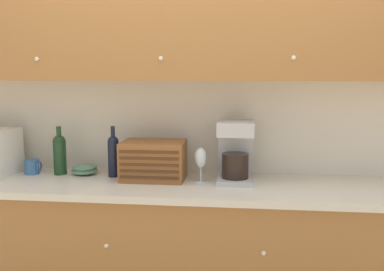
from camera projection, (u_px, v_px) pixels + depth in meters
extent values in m
cube|color=white|center=(196.00, 118.00, 2.89)|extent=(5.86, 0.06, 2.60)
cube|color=#A36B38|center=(190.00, 259.00, 2.67)|extent=(3.46, 0.63, 0.90)
cube|color=silver|center=(190.00, 187.00, 2.59)|extent=(3.48, 0.66, 0.04)
sphere|color=white|center=(106.00, 246.00, 2.38)|extent=(0.03, 0.03, 0.03)
sphere|color=white|center=(264.00, 253.00, 2.28)|extent=(0.03, 0.03, 0.03)
cube|color=silver|center=(196.00, 126.00, 2.86)|extent=(3.46, 0.01, 0.62)
cube|color=#A36B38|center=(227.00, 20.00, 2.58)|extent=(3.04, 0.33, 0.72)
sphere|color=white|center=(37.00, 59.00, 2.58)|extent=(0.03, 0.03, 0.03)
sphere|color=white|center=(161.00, 58.00, 2.49)|extent=(0.03, 0.03, 0.03)
sphere|color=white|center=(294.00, 58.00, 2.40)|extent=(0.03, 0.03, 0.03)
cylinder|color=#38669E|center=(32.00, 167.00, 2.82)|extent=(0.09, 0.09, 0.10)
torus|color=#38669E|center=(39.00, 167.00, 2.82)|extent=(0.01, 0.07, 0.07)
cylinder|color=#19381E|center=(60.00, 158.00, 2.81)|extent=(0.08, 0.08, 0.22)
sphere|color=#19381E|center=(59.00, 141.00, 2.79)|extent=(0.08, 0.08, 0.08)
cylinder|color=#19381E|center=(59.00, 132.00, 2.78)|extent=(0.03, 0.03, 0.08)
ellipsoid|color=slate|center=(85.00, 171.00, 2.82)|extent=(0.17, 0.17, 0.04)
ellipsoid|color=slate|center=(85.00, 167.00, 2.81)|extent=(0.16, 0.16, 0.04)
cylinder|color=black|center=(114.00, 159.00, 2.75)|extent=(0.07, 0.07, 0.23)
sphere|color=black|center=(113.00, 142.00, 2.73)|extent=(0.07, 0.07, 0.07)
cylinder|color=black|center=(113.00, 132.00, 2.72)|extent=(0.03, 0.03, 0.08)
cube|color=brown|center=(154.00, 160.00, 2.67)|extent=(0.39, 0.27, 0.24)
cube|color=#4B2C16|center=(149.00, 178.00, 2.55)|extent=(0.36, 0.01, 0.02)
cube|color=#4B2C16|center=(149.00, 171.00, 2.54)|extent=(0.36, 0.01, 0.02)
cube|color=#4B2C16|center=(149.00, 165.00, 2.54)|extent=(0.36, 0.01, 0.02)
cube|color=#4B2C16|center=(149.00, 159.00, 2.53)|extent=(0.36, 0.01, 0.02)
cube|color=#4B2C16|center=(149.00, 152.00, 2.52)|extent=(0.36, 0.01, 0.02)
cylinder|color=silver|center=(201.00, 181.00, 2.62)|extent=(0.07, 0.07, 0.01)
cylinder|color=silver|center=(201.00, 174.00, 2.61)|extent=(0.01, 0.01, 0.08)
ellipsoid|color=silver|center=(201.00, 158.00, 2.60)|extent=(0.08, 0.08, 0.12)
cube|color=#B7B7BC|center=(235.00, 179.00, 2.62)|extent=(0.22, 0.28, 0.03)
cylinder|color=black|center=(235.00, 166.00, 2.59)|extent=(0.16, 0.16, 0.15)
cube|color=#B7B7BC|center=(236.00, 149.00, 2.70)|extent=(0.22, 0.06, 0.37)
cube|color=#B7B7BC|center=(236.00, 128.00, 2.58)|extent=(0.22, 0.28, 0.08)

